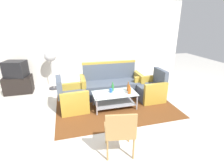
{
  "coord_description": "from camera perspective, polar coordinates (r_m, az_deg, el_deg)",
  "views": [
    {
      "loc": [
        -1.05,
        -3.0,
        2.14
      ],
      "look_at": [
        0.0,
        0.83,
        0.65
      ],
      "focal_mm": 27.49,
      "sensor_mm": 36.0,
      "label": 1
    }
  ],
  "objects": [
    {
      "name": "ground_plane",
      "position": [
        3.83,
        3.33,
        -13.45
      ],
      "size": [
        14.0,
        14.0,
        0.0
      ],
      "primitive_type": "plane",
      "color": "beige"
    },
    {
      "name": "wall_back",
      "position": [
        6.19,
        -5.64,
        13.6
      ],
      "size": [
        6.52,
        0.12,
        2.8
      ],
      "color": "silver",
      "rests_on": "ground"
    },
    {
      "name": "rug",
      "position": [
        4.62,
        0.9,
        -6.97
      ],
      "size": [
        3.01,
        2.19,
        0.01
      ],
      "primitive_type": "cube",
      "color": "brown",
      "rests_on": "ground"
    },
    {
      "name": "couch",
      "position": [
        5.13,
        -0.22,
        -0.27
      ],
      "size": [
        1.82,
        0.78,
        0.96
      ],
      "rotation": [
        0.0,
        0.0,
        3.12
      ],
      "color": "#4C5666",
      "rests_on": "rug"
    },
    {
      "name": "armchair_left",
      "position": [
        4.41,
        -13.13,
        -4.84
      ],
      "size": [
        0.73,
        0.79,
        0.85
      ],
      "rotation": [
        0.0,
        0.0,
        -1.52
      ],
      "color": "#4C5666",
      "rests_on": "rug"
    },
    {
      "name": "armchair_right",
      "position": [
        4.97,
        12.76,
        -1.86
      ],
      "size": [
        0.71,
        0.77,
        0.85
      ],
      "rotation": [
        0.0,
        0.0,
        1.59
      ],
      "color": "#4C5666",
      "rests_on": "rug"
    },
    {
      "name": "coffee_table",
      "position": [
        4.39,
        0.84,
        -4.67
      ],
      "size": [
        1.1,
        0.6,
        0.4
      ],
      "color": "silver",
      "rests_on": "rug"
    },
    {
      "name": "bottle_brown",
      "position": [
        4.44,
        5.41,
        -1.17
      ],
      "size": [
        0.07,
        0.07,
        0.25
      ],
      "color": "brown",
      "rests_on": "coffee_table"
    },
    {
      "name": "bottle_green",
      "position": [
        4.45,
        0.21,
        -1.12
      ],
      "size": [
        0.06,
        0.06,
        0.23
      ],
      "color": "#2D8C38",
      "rests_on": "coffee_table"
    },
    {
      "name": "bottle_orange",
      "position": [
        4.28,
        5.85,
        -2.15
      ],
      "size": [
        0.07,
        0.07,
        0.22
      ],
      "color": "#D85919",
      "rests_on": "coffee_table"
    },
    {
      "name": "cup",
      "position": [
        4.35,
        -0.35,
        -2.14
      ],
      "size": [
        0.08,
        0.08,
        0.1
      ],
      "primitive_type": "cylinder",
      "color": "#2659A5",
      "rests_on": "coffee_table"
    },
    {
      "name": "tv_stand",
      "position": [
        6.05,
        -28.63,
        -0.17
      ],
      "size": [
        0.8,
        0.5,
        0.52
      ],
      "primitive_type": "cube",
      "color": "black",
      "rests_on": "ground"
    },
    {
      "name": "television",
      "position": [
        5.91,
        -29.44,
        4.38
      ],
      "size": [
        0.7,
        0.59,
        0.48
      ],
      "rotation": [
        0.0,
        0.0,
        2.87
      ],
      "color": "black",
      "rests_on": "tv_stand"
    },
    {
      "name": "pedestal_fan",
      "position": [
        5.73,
        -19.84,
        8.01
      ],
      "size": [
        0.36,
        0.36,
        1.27
      ],
      "color": "#2D2D33",
      "rests_on": "ground"
    },
    {
      "name": "wicker_chair",
      "position": [
        2.84,
        2.66,
        -14.87
      ],
      "size": [
        0.56,
        0.56,
        0.84
      ],
      "rotation": [
        0.0,
        0.0,
        -0.18
      ],
      "color": "#AD844C",
      "rests_on": "ground"
    }
  ]
}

